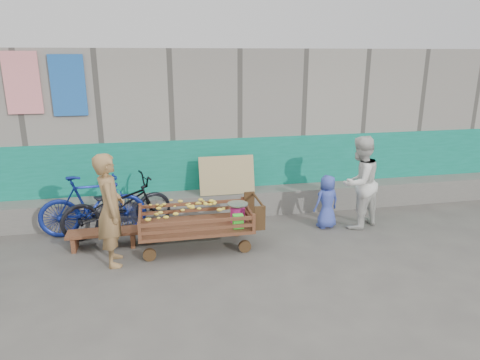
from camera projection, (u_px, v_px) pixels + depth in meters
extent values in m
plane|color=#4D4A46|center=(234.00, 276.00, 5.79)|extent=(80.00, 80.00, 0.00)
cube|color=gray|center=(198.00, 122.00, 9.23)|extent=(12.00, 3.00, 3.00)
cube|color=#0E7A5E|center=(208.00, 176.00, 8.03)|extent=(12.00, 0.03, 1.40)
cube|color=#5D5C57|center=(210.00, 204.00, 7.94)|extent=(12.00, 0.50, 0.45)
cube|color=tan|center=(227.00, 175.00, 7.71)|extent=(1.00, 0.19, 0.68)
cube|color=pink|center=(22.00, 83.00, 6.93)|extent=(0.55, 0.03, 1.00)
cube|color=blue|center=(68.00, 85.00, 7.08)|extent=(0.55, 0.03, 1.00)
cube|color=#532716|center=(195.00, 226.00, 6.57)|extent=(1.70, 0.85, 0.05)
cylinder|color=#382811|center=(150.00, 255.00, 6.21)|extent=(0.19, 0.06, 0.19)
cube|color=#532716|center=(140.00, 231.00, 5.99)|extent=(0.05, 0.05, 0.26)
cylinder|color=#382811|center=(149.00, 238.00, 6.80)|extent=(0.19, 0.06, 0.19)
cube|color=#532716|center=(141.00, 212.00, 6.74)|extent=(0.05, 0.05, 0.26)
cylinder|color=#382811|center=(245.00, 246.00, 6.48)|extent=(0.19, 0.06, 0.19)
cube|color=#532716|center=(254.00, 222.00, 6.31)|extent=(0.05, 0.05, 0.26)
cylinder|color=#382811|center=(237.00, 230.00, 7.07)|extent=(0.19, 0.06, 0.19)
cube|color=#532716|center=(242.00, 205.00, 7.06)|extent=(0.05, 0.05, 0.26)
cube|color=#532716|center=(198.00, 229.00, 6.16)|extent=(1.65, 0.04, 0.05)
cube|color=#532716|center=(198.00, 222.00, 6.13)|extent=(1.65, 0.04, 0.05)
cube|color=#532716|center=(193.00, 210.00, 6.91)|extent=(1.65, 0.04, 0.05)
cube|color=#532716|center=(193.00, 204.00, 6.88)|extent=(1.65, 0.04, 0.05)
cube|color=#532716|center=(140.00, 223.00, 6.37)|extent=(0.04, 0.79, 0.05)
cube|color=#532716|center=(140.00, 216.00, 6.34)|extent=(0.04, 0.79, 0.05)
cube|color=#532716|center=(248.00, 215.00, 6.69)|extent=(0.04, 0.79, 0.05)
cube|color=#532716|center=(248.00, 208.00, 6.66)|extent=(0.04, 0.79, 0.05)
cylinder|color=#382811|center=(258.00, 200.00, 6.66)|extent=(0.04, 0.76, 0.04)
cube|color=#382811|center=(249.00, 203.00, 7.02)|extent=(0.17, 0.04, 0.38)
cube|color=#382811|center=(260.00, 218.00, 6.36)|extent=(0.17, 0.04, 0.38)
ellipsoid|color=yellow|center=(189.00, 213.00, 6.48)|extent=(1.23, 0.66, 0.42)
cylinder|color=#D02287|center=(238.00, 214.00, 6.65)|extent=(0.23, 0.23, 0.25)
cylinder|color=silver|center=(238.00, 206.00, 6.62)|extent=(0.03, 0.03, 0.06)
cylinder|color=silver|center=(238.00, 204.00, 6.61)|extent=(0.32, 0.32, 0.02)
cube|color=#39F230|center=(238.00, 221.00, 6.40)|extent=(0.15, 0.11, 0.21)
cube|color=#532716|center=(103.00, 232.00, 6.61)|extent=(1.09, 0.33, 0.04)
cube|color=#532716|center=(75.00, 243.00, 6.56)|extent=(0.07, 0.31, 0.22)
cube|color=#532716|center=(133.00, 238.00, 6.73)|extent=(0.07, 0.31, 0.22)
imported|color=olive|center=(110.00, 210.00, 5.95)|extent=(0.45, 0.63, 1.62)
imported|color=silver|center=(359.00, 182.00, 7.27)|extent=(0.97, 0.90, 1.60)
imported|color=#3D50B6|center=(327.00, 202.00, 7.33)|extent=(0.51, 0.39, 0.93)
imported|color=black|center=(118.00, 206.00, 7.09)|extent=(1.95, 1.20, 0.97)
imported|color=navy|center=(93.00, 205.00, 7.02)|extent=(1.74, 0.58, 1.03)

